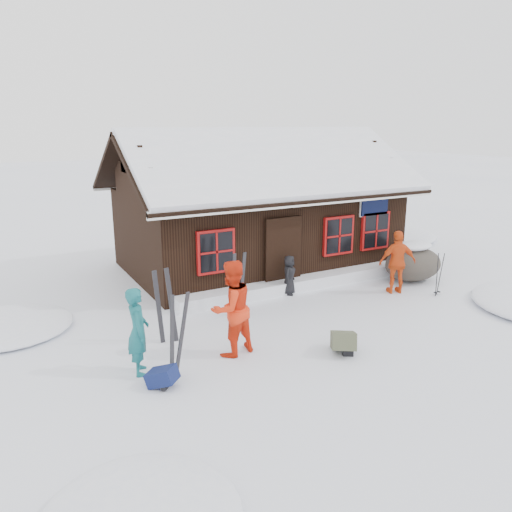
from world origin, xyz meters
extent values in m
plane|color=white|center=(0.00, 0.00, 0.00)|extent=(120.00, 120.00, 0.00)
cube|color=black|center=(1.50, 5.00, 1.25)|extent=(8.00, 5.00, 2.50)
cube|color=black|center=(1.50, 3.52, 3.35)|extent=(8.90, 3.14, 1.88)
cube|color=black|center=(1.50, 6.47, 3.35)|extent=(8.90, 3.14, 1.88)
cube|color=white|center=(1.50, 3.52, 3.49)|extent=(8.72, 3.07, 1.86)
cube|color=white|center=(1.50, 6.47, 3.49)|extent=(8.72, 3.07, 1.86)
cube|color=white|center=(1.50, 5.00, 4.22)|extent=(8.81, 0.22, 0.14)
cube|color=silver|center=(1.50, 2.05, 2.48)|extent=(8.90, 0.10, 0.20)
cube|color=black|center=(0.90, 2.45, 1.00)|extent=(1.00, 0.10, 2.00)
cube|color=black|center=(4.10, 2.42, 2.15)|extent=(1.00, 0.06, 0.60)
cube|color=maroon|center=(-1.10, 2.44, 1.35)|extent=(1.04, 0.10, 1.14)
cube|color=black|center=(-1.10, 2.40, 1.35)|extent=(0.90, 0.04, 1.00)
cube|color=maroon|center=(2.80, 2.44, 1.35)|extent=(1.04, 0.10, 1.14)
cube|color=black|center=(2.80, 2.40, 1.35)|extent=(0.90, 0.04, 1.00)
cube|color=maroon|center=(4.20, 2.44, 1.35)|extent=(1.04, 0.10, 1.14)
cube|color=black|center=(4.20, 2.40, 1.35)|extent=(0.90, 0.04, 1.00)
cube|color=white|center=(1.50, 2.25, 0.17)|extent=(7.60, 0.60, 0.35)
ellipsoid|color=white|center=(-6.00, 3.00, 0.00)|extent=(2.80, 2.80, 0.34)
ellipsoid|color=white|center=(8.00, 6.00, 0.00)|extent=(4.00, 4.00, 0.48)
imported|color=#145D62|center=(-3.95, -0.38, 0.83)|extent=(0.51, 0.67, 1.66)
imported|color=red|center=(-2.10, -0.50, 0.97)|extent=(1.09, 0.94, 1.94)
imported|color=#DD4A16|center=(3.50, 0.73, 0.87)|extent=(1.10, 0.77, 1.74)
imported|color=black|center=(0.86, 2.03, 0.54)|extent=(0.62, 0.61, 1.09)
ellipsoid|color=#49433B|center=(4.74, 1.34, 0.49)|extent=(1.80, 1.35, 0.99)
ellipsoid|color=white|center=(4.74, 1.34, 0.93)|extent=(1.13, 0.82, 0.25)
cube|color=black|center=(-3.49, -0.93, 0.77)|extent=(0.26, 0.32, 1.62)
cube|color=black|center=(-3.26, -0.79, 0.77)|extent=(0.40, 0.08, 1.62)
cube|color=black|center=(-3.22, 0.65, 0.79)|extent=(0.23, 0.09, 1.68)
cube|color=black|center=(-2.94, 0.65, 0.79)|extent=(0.23, 0.09, 1.68)
cube|color=black|center=(-1.12, 1.40, 0.74)|extent=(0.20, 0.12, 1.57)
cube|color=black|center=(-0.87, 1.44, 0.74)|extent=(0.22, 0.08, 1.57)
cylinder|color=black|center=(4.28, 0.04, 0.57)|extent=(0.09, 0.11, 1.21)
cylinder|color=black|center=(4.41, 0.04, 0.57)|extent=(0.09, 0.11, 1.21)
cube|color=#111B4C|center=(-3.76, -1.09, 0.13)|extent=(0.61, 0.61, 0.27)
cube|color=#494E37|center=(-0.11, -1.53, 0.17)|extent=(0.75, 0.79, 0.34)
camera|label=1|loc=(-6.13, -8.82, 4.48)|focal=35.00mm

